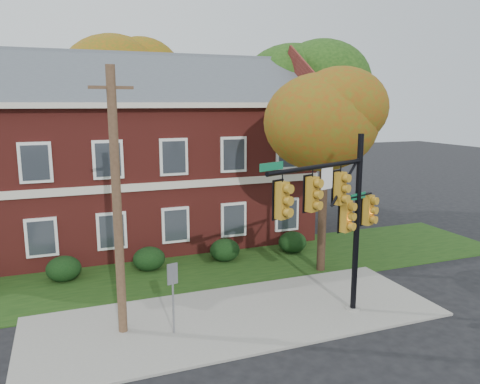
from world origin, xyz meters
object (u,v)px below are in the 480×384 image
object	(u,v)px
tree_far_rear	(130,78)
utility_pole	(117,204)
hedge_right	(225,250)
tree_right_rear	(312,88)
traffic_signal	(338,209)
hedge_center	(149,259)
sign_post	(173,287)
apartment_building	(128,146)
hedge_left	(64,269)
tree_near_right	(332,116)
hedge_far_right	(292,242)

from	to	relation	value
tree_far_rear	utility_pole	world-z (taller)	tree_far_rear
hedge_right	tree_right_rear	distance (m)	12.50
hedge_right	traffic_signal	size ratio (longest dim) A/B	0.22
hedge_center	traffic_signal	bearing A→B (deg)	-55.37
hedge_right	sign_post	distance (m)	7.31
apartment_building	tree_far_rear	xyz separation A→B (m)	(1.34, 7.84, 3.86)
tree_far_rear	sign_post	xyz separation A→B (m)	(-1.66, -19.23, -7.23)
traffic_signal	hedge_center	bearing A→B (deg)	102.45
hedge_left	tree_far_rear	world-z (taller)	tree_far_rear
hedge_center	utility_pole	bearing A→B (deg)	-108.32
hedge_right	traffic_signal	xyz separation A→B (m)	(1.41, -7.11, 3.34)
utility_pole	hedge_right	bearing A→B (deg)	39.92
hedge_left	tree_near_right	distance (m)	12.68
hedge_far_right	sign_post	world-z (taller)	sign_post
tree_far_rear	hedge_left	bearing A→B (deg)	-110.29
apartment_building	hedge_center	xyz separation A→B (m)	(0.00, -5.25, -4.46)
hedge_center	tree_far_rear	world-z (taller)	tree_far_rear
tree_near_right	utility_pole	world-z (taller)	tree_near_right
hedge_center	hedge_far_right	world-z (taller)	same
tree_right_rear	sign_post	size ratio (longest dim) A/B	4.47
sign_post	tree_near_right	bearing A→B (deg)	11.40
hedge_far_right	sign_post	xyz separation A→B (m)	(-7.32, -6.14, 1.09)
tree_far_rear	traffic_signal	distance (m)	21.11
hedge_left	traffic_signal	distance (m)	11.51
hedge_left	hedge_center	xyz separation A→B (m)	(3.50, 0.00, 0.00)
utility_pole	apartment_building	bearing A→B (deg)	74.71
tree_right_rear	traffic_signal	world-z (taller)	tree_right_rear
apartment_building	hedge_far_right	size ratio (longest dim) A/B	13.43
hedge_center	sign_post	distance (m)	6.24
hedge_left	utility_pole	size ratio (longest dim) A/B	0.17
apartment_building	hedge_left	size ratio (longest dim) A/B	13.43
traffic_signal	utility_pole	world-z (taller)	utility_pole
tree_right_rear	tree_far_rear	distance (m)	12.20
tree_far_rear	hedge_center	bearing A→B (deg)	-95.85
tree_far_rear	tree_right_rear	bearing A→B (deg)	-35.00
hedge_left	utility_pole	xyz separation A→B (m)	(1.71, -5.42, 3.68)
hedge_center	tree_right_rear	size ratio (longest dim) A/B	0.13
tree_near_right	tree_right_rear	bearing A→B (deg)	65.42
hedge_far_right	tree_right_rear	size ratio (longest dim) A/B	0.13
hedge_right	hedge_far_right	xyz separation A→B (m)	(3.50, 0.00, 0.00)
sign_post	hedge_center	bearing A→B (deg)	74.81
hedge_center	tree_far_rear	bearing A→B (deg)	84.15
hedge_left	tree_right_rear	bearing A→B (deg)	22.42
hedge_right	tree_far_rear	distance (m)	15.66
hedge_right	traffic_signal	world-z (taller)	traffic_signal
hedge_left	sign_post	distance (m)	7.00
hedge_center	hedge_right	xyz separation A→B (m)	(3.50, 0.00, 0.00)
apartment_building	tree_near_right	bearing A→B (deg)	-48.23
hedge_left	tree_near_right	xyz separation A→B (m)	(10.72, -2.83, 6.14)
apartment_building	hedge_left	xyz separation A→B (m)	(-3.50, -5.25, -4.46)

